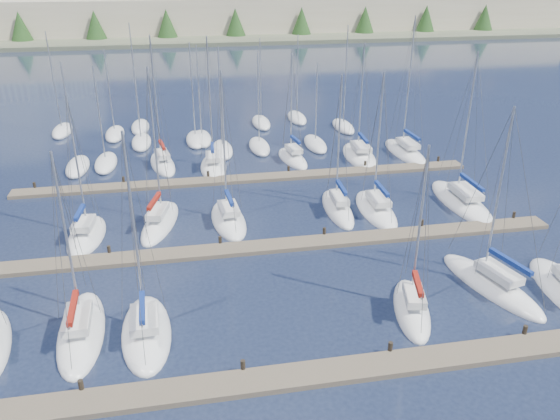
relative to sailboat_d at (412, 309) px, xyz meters
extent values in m
plane|color=#212A42|center=(-6.78, 53.51, -0.19)|extent=(400.00, 400.00, 0.00)
cube|color=#6B5E4C|center=(-6.78, -4.49, -0.04)|extent=(44.00, 1.80, 0.35)
cylinder|color=#2D261C|center=(-18.78, -3.59, 0.11)|extent=(0.26, 0.26, 1.10)
cylinder|color=#2D261C|center=(-10.78, -3.59, 0.11)|extent=(0.26, 0.26, 1.10)
cylinder|color=#2D261C|center=(-2.78, -3.59, 0.11)|extent=(0.26, 0.26, 1.10)
cylinder|color=#2D261C|center=(5.22, -3.59, 0.11)|extent=(0.26, 0.26, 1.10)
cube|color=#6B5E4C|center=(-6.78, 9.51, -0.04)|extent=(44.00, 1.80, 0.35)
cylinder|color=#2D261C|center=(-18.78, 10.41, 0.11)|extent=(0.26, 0.26, 1.10)
cylinder|color=#2D261C|center=(-10.78, 10.41, 0.11)|extent=(0.26, 0.26, 1.10)
cylinder|color=#2D261C|center=(-2.78, 10.41, 0.11)|extent=(0.26, 0.26, 1.10)
cylinder|color=#2D261C|center=(5.22, 10.41, 0.11)|extent=(0.26, 0.26, 1.10)
cylinder|color=#2D261C|center=(13.22, 10.41, 0.11)|extent=(0.26, 0.26, 1.10)
cube|color=#6B5E4C|center=(-6.78, 23.51, -0.04)|extent=(44.00, 1.80, 0.35)
cylinder|color=#2D261C|center=(-26.78, 24.41, 0.11)|extent=(0.26, 0.26, 1.10)
cylinder|color=#2D261C|center=(-18.78, 24.41, 0.11)|extent=(0.26, 0.26, 1.10)
cylinder|color=#2D261C|center=(-10.78, 24.41, 0.11)|extent=(0.26, 0.26, 1.10)
cylinder|color=#2D261C|center=(-2.78, 24.41, 0.11)|extent=(0.26, 0.26, 1.10)
cylinder|color=#2D261C|center=(5.22, 24.41, 0.11)|extent=(0.26, 0.26, 1.10)
cylinder|color=#2D261C|center=(13.22, 24.41, 0.11)|extent=(0.26, 0.26, 1.10)
ellipsoid|color=white|center=(0.01, 0.02, -0.14)|extent=(3.66, 6.91, 1.60)
cube|color=maroon|center=(0.01, 0.02, -0.14)|extent=(1.84, 3.34, 0.12)
cube|color=silver|center=(-0.08, -0.30, 1.16)|extent=(1.68, 2.52, 0.50)
cylinder|color=#9EA0A5|center=(0.14, 0.53, 5.58)|extent=(0.14, 0.14, 9.34)
cylinder|color=#9EA0A5|center=(-0.21, -0.81, 2.21)|extent=(0.80, 2.71, 0.10)
cube|color=maroon|center=(-0.21, -0.81, 2.33)|extent=(0.94, 2.55, 0.30)
ellipsoid|color=white|center=(-1.53, 28.46, -0.14)|extent=(3.17, 7.06, 1.60)
cube|color=maroon|center=(-1.53, 28.46, -0.14)|extent=(1.61, 3.40, 0.12)
cube|color=silver|center=(-1.48, 28.12, 1.16)|extent=(1.56, 2.53, 0.50)
cylinder|color=#9EA0A5|center=(-1.60, 29.00, 5.91)|extent=(0.14, 0.14, 10.00)
cylinder|color=#9EA0A5|center=(-1.41, 27.58, 2.21)|extent=(0.49, 2.85, 0.10)
cube|color=navy|center=(-1.41, 27.58, 2.33)|extent=(0.65, 2.65, 0.30)
ellipsoid|color=white|center=(-19.50, 1.39, -0.14)|extent=(2.91, 8.38, 1.60)
cube|color=black|center=(-19.50, 1.39, -0.14)|extent=(1.50, 4.03, 0.12)
cube|color=silver|center=(-19.48, 0.97, 1.16)|extent=(1.53, 2.96, 0.50)
cylinder|color=#9EA0A5|center=(-19.53, 2.05, 5.75)|extent=(0.14, 0.14, 9.68)
cylinder|color=#9EA0A5|center=(-19.46, 0.31, 2.21)|extent=(0.25, 3.48, 0.10)
cube|color=maroon|center=(-19.46, 0.31, 2.33)|extent=(0.44, 3.21, 0.30)
ellipsoid|color=white|center=(-15.83, 0.64, -0.14)|extent=(3.12, 7.60, 1.60)
cube|color=silver|center=(-15.82, 0.27, 1.16)|extent=(1.65, 2.69, 0.50)
cylinder|color=#9EA0A5|center=(-15.86, 1.24, 6.30)|extent=(0.14, 0.14, 10.78)
cylinder|color=#9EA0A5|center=(-15.79, -0.33, 2.21)|extent=(0.24, 3.15, 0.10)
cube|color=navy|center=(-15.79, -0.33, 2.33)|extent=(0.42, 2.90, 0.30)
ellipsoid|color=white|center=(-0.36, 15.10, -0.14)|extent=(2.49, 7.94, 1.60)
cube|color=silver|center=(-0.38, 14.71, 1.16)|extent=(1.30, 2.80, 0.50)
cylinder|color=#9EA0A5|center=(-0.33, 15.73, 6.05)|extent=(0.14, 0.14, 10.27)
cylinder|color=#9EA0A5|center=(-0.41, 14.08, 2.21)|extent=(0.25, 3.30, 0.10)
cube|color=navy|center=(-0.41, 14.08, 2.33)|extent=(0.44, 3.04, 0.30)
ellipsoid|color=white|center=(2.79, 14.29, -0.14)|extent=(2.90, 8.19, 1.60)
cube|color=black|center=(2.79, 14.29, -0.14)|extent=(1.50, 3.93, 0.12)
cube|color=silver|center=(2.78, 13.89, 1.16)|extent=(1.55, 2.88, 0.50)
cylinder|color=#9EA0A5|center=(2.81, 14.94, 6.17)|extent=(0.14, 0.14, 10.52)
cylinder|color=#9EA0A5|center=(2.76, 13.24, 2.21)|extent=(0.21, 3.41, 0.10)
cube|color=navy|center=(2.76, 13.24, 2.33)|extent=(0.40, 3.14, 0.30)
ellipsoid|color=white|center=(-15.25, 15.09, -0.14)|extent=(4.14, 8.35, 1.60)
cube|color=silver|center=(-15.35, 14.70, 1.16)|extent=(1.89, 3.03, 0.50)
cylinder|color=#9EA0A5|center=(-15.10, 15.72, 6.60)|extent=(0.14, 0.14, 11.39)
cylinder|color=#9EA0A5|center=(-15.51, 14.08, 2.21)|extent=(0.91, 3.30, 0.10)
cube|color=maroon|center=(-15.51, 14.08, 2.33)|extent=(1.04, 3.09, 0.30)
ellipsoid|color=white|center=(-15.21, 29.31, -0.14)|extent=(3.52, 7.86, 1.60)
cube|color=black|center=(-15.21, 29.31, -0.14)|extent=(1.78, 3.79, 0.12)
cube|color=silver|center=(-15.15, 28.94, 1.16)|extent=(1.68, 2.83, 0.50)
cylinder|color=#9EA0A5|center=(-15.31, 29.91, 6.87)|extent=(0.14, 0.14, 11.93)
cylinder|color=#9EA0A5|center=(-15.05, 28.34, 2.21)|extent=(0.63, 3.16, 0.10)
cube|color=maroon|center=(-15.05, 28.34, 2.33)|extent=(0.78, 2.94, 0.30)
ellipsoid|color=white|center=(6.19, 1.64, -0.14)|extent=(4.51, 9.14, 1.60)
cube|color=silver|center=(6.30, 1.21, 1.16)|extent=(2.06, 3.32, 0.50)
cylinder|color=#9EA0A5|center=(6.03, 2.32, 6.29)|extent=(0.14, 0.14, 10.76)
cylinder|color=#9EA0A5|center=(6.47, 0.53, 2.21)|extent=(0.98, 3.61, 0.10)
cube|color=navy|center=(6.47, 0.53, 2.33)|extent=(1.11, 3.37, 0.30)
ellipsoid|color=white|center=(-10.05, 27.54, -0.14)|extent=(3.06, 7.43, 1.60)
cube|color=maroon|center=(-10.05, 27.54, -0.14)|extent=(1.58, 3.57, 0.12)
cube|color=silver|center=(-10.07, 27.17, 1.16)|extent=(1.60, 2.63, 0.50)
cylinder|color=#9EA0A5|center=(-10.02, 28.12, 6.86)|extent=(0.14, 0.14, 11.91)
cylinder|color=#9EA0A5|center=(-10.10, 26.59, 2.21)|extent=(0.27, 3.06, 0.10)
cube|color=navy|center=(-10.10, 26.59, 2.33)|extent=(0.46, 2.83, 0.30)
ellipsoid|color=white|center=(-9.76, 14.63, -0.14)|extent=(3.14, 7.71, 1.60)
cube|color=maroon|center=(-9.76, 14.63, -0.14)|extent=(1.61, 3.71, 0.12)
cube|color=silver|center=(-9.74, 14.25, 1.16)|extent=(1.63, 2.74, 0.50)
cylinder|color=#9EA0A5|center=(-9.80, 15.23, 6.39)|extent=(0.14, 0.14, 10.97)
cylinder|color=#9EA0A5|center=(-9.70, 13.65, 2.21)|extent=(0.32, 3.17, 0.10)
cube|color=navy|center=(-9.70, 13.65, 2.33)|extent=(0.50, 2.93, 0.30)
ellipsoid|color=white|center=(11.15, 28.23, -0.14)|extent=(3.02, 9.48, 1.60)
cube|color=black|center=(11.15, 28.23, -0.14)|extent=(1.56, 4.55, 0.12)
cube|color=silver|center=(11.17, 27.76, 1.16)|extent=(1.61, 3.33, 0.50)
cylinder|color=#9EA0A5|center=(11.13, 28.98, 7.57)|extent=(0.14, 0.14, 13.32)
cylinder|color=#9EA0A5|center=(11.19, 27.01, 2.21)|extent=(0.22, 3.95, 0.10)
cube|color=navy|center=(11.19, 27.01, 2.33)|extent=(0.41, 3.64, 0.30)
ellipsoid|color=white|center=(10.73, 14.53, -0.14)|extent=(3.21, 10.02, 1.60)
cube|color=silver|center=(10.73, 14.03, 1.16)|extent=(1.74, 3.51, 0.50)
cylinder|color=#9EA0A5|center=(10.74, 15.33, 6.81)|extent=(0.14, 0.14, 11.80)
cylinder|color=#9EA0A5|center=(10.72, 13.23, 2.21)|extent=(0.15, 4.19, 0.10)
cube|color=navy|center=(10.72, 13.23, 2.33)|extent=(0.34, 3.86, 0.30)
ellipsoid|color=white|center=(5.81, 28.08, -0.14)|extent=(3.75, 9.01, 1.60)
cube|color=silver|center=(5.77, 27.64, 1.16)|extent=(1.93, 3.20, 0.50)
cylinder|color=#9EA0A5|center=(5.86, 28.78, 6.33)|extent=(0.14, 0.14, 10.83)
cylinder|color=#9EA0A5|center=(5.72, 26.93, 2.21)|extent=(0.37, 3.70, 0.10)
cube|color=navy|center=(5.72, 26.93, 2.33)|extent=(0.55, 3.42, 0.30)
ellipsoid|color=white|center=(-20.81, 13.80, -0.14)|extent=(3.17, 7.04, 1.60)
cube|color=silver|center=(-20.84, 13.46, 1.16)|extent=(1.63, 2.51, 0.50)
cylinder|color=#9EA0A5|center=(-20.77, 14.35, 5.87)|extent=(0.14, 0.14, 9.93)
cylinder|color=#9EA0A5|center=(-20.89, 12.92, 2.21)|extent=(0.34, 2.88, 0.10)
cube|color=navy|center=(-20.89, 12.92, 2.33)|extent=(0.52, 2.66, 0.30)
cylinder|color=#9EA0A5|center=(-27.53, 43.40, 6.31)|extent=(0.12, 0.12, 11.20)
ellipsoid|color=white|center=(-27.53, 43.40, 0.06)|extent=(2.20, 6.40, 1.40)
cylinder|color=#9EA0A5|center=(-10.72, 36.96, 5.78)|extent=(0.12, 0.12, 10.14)
ellipsoid|color=white|center=(-10.72, 36.96, 0.06)|extent=(2.20, 6.40, 1.40)
cylinder|color=#9EA0A5|center=(-11.46, 36.75, 5.95)|extent=(0.12, 0.12, 10.49)
ellipsoid|color=white|center=(-11.46, 36.75, 0.06)|extent=(2.20, 6.40, 1.40)
cylinder|color=#9EA0A5|center=(2.29, 44.04, 5.74)|extent=(0.12, 0.12, 10.06)
ellipsoid|color=white|center=(2.29, 44.04, 0.06)|extent=(2.20, 6.40, 1.40)
cylinder|color=#9EA0A5|center=(-21.01, 40.84, 5.40)|extent=(0.12, 0.12, 9.39)
ellipsoid|color=white|center=(-21.01, 40.84, 0.06)|extent=(2.20, 6.40, 1.40)
cylinder|color=#9EA0A5|center=(-23.75, 29.69, 5.64)|extent=(0.12, 0.12, 9.85)
ellipsoid|color=white|center=(-23.75, 29.69, 0.06)|extent=(2.20, 6.40, 1.40)
cylinder|color=#9EA0A5|center=(-21.01, 30.33, 5.36)|extent=(0.12, 0.12, 9.30)
ellipsoid|color=white|center=(-21.01, 30.33, 0.06)|extent=(2.20, 6.40, 1.40)
cylinder|color=#9EA0A5|center=(7.20, 38.91, 6.55)|extent=(0.12, 0.12, 11.68)
ellipsoid|color=white|center=(7.20, 38.91, 0.06)|extent=(2.20, 6.40, 1.40)
cylinder|color=#9EA0A5|center=(-4.47, 32.82, 5.59)|extent=(0.12, 0.12, 9.76)
ellipsoid|color=white|center=(-4.47, 32.82, 0.06)|extent=(2.20, 6.40, 1.40)
cylinder|color=#9EA0A5|center=(-18.12, 43.42, 6.68)|extent=(0.12, 0.12, 11.95)
ellipsoid|color=white|center=(-18.12, 43.42, 0.06)|extent=(2.20, 6.40, 1.40)
cylinder|color=#9EA0A5|center=(1.98, 32.57, 4.94)|extent=(0.12, 0.12, 8.46)
ellipsoid|color=white|center=(1.98, 32.57, 0.06)|extent=(2.20, 6.40, 1.40)
cylinder|color=#9EA0A5|center=(-17.69, 36.97, 4.77)|extent=(0.12, 0.12, 8.12)
ellipsoid|color=white|center=(-17.69, 36.97, 0.06)|extent=(2.20, 6.40, 1.40)
cylinder|color=#9EA0A5|center=(-2.77, 42.59, 5.71)|extent=(0.12, 0.12, 10.00)
ellipsoid|color=white|center=(-2.77, 42.59, 0.06)|extent=(2.20, 6.40, 1.40)
cylinder|color=#9EA0A5|center=(-8.67, 32.48, 5.98)|extent=(0.12, 0.12, 10.54)
ellipsoid|color=white|center=(-8.67, 32.48, 0.06)|extent=(2.20, 6.40, 1.40)
cube|color=#666B51|center=(-6.78, 143.51, 0.31)|extent=(400.00, 60.00, 1.00)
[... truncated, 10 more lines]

